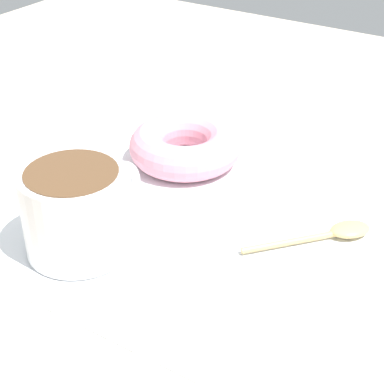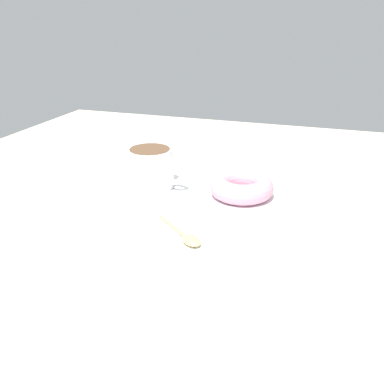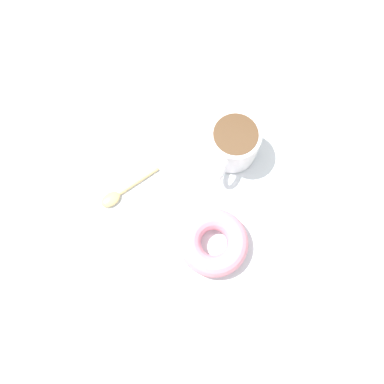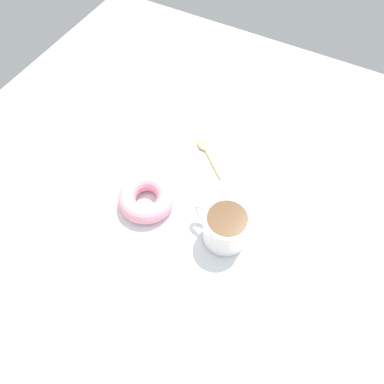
% 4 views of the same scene
% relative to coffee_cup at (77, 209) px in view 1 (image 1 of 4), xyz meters
% --- Properties ---
extents(ground_plane, '(1.20, 1.20, 0.02)m').
position_rel_coffee_cup_xyz_m(ground_plane, '(-0.09, 0.03, -0.05)').
color(ground_plane, beige).
extents(napkin, '(0.34, 0.34, 0.00)m').
position_rel_coffee_cup_xyz_m(napkin, '(-0.10, 0.05, -0.04)').
color(napkin, white).
rests_on(napkin, ground_plane).
extents(coffee_cup, '(0.12, 0.09, 0.07)m').
position_rel_coffee_cup_xyz_m(coffee_cup, '(0.00, 0.00, 0.00)').
color(coffee_cup, white).
rests_on(coffee_cup, napkin).
extents(donut, '(0.11, 0.11, 0.04)m').
position_rel_coffee_cup_xyz_m(donut, '(-0.17, -0.01, -0.02)').
color(donut, pink).
rests_on(donut, napkin).
extents(spoon, '(0.10, 0.09, 0.01)m').
position_rel_coffee_cup_xyz_m(spoon, '(-0.13, 0.17, -0.03)').
color(spoon, '#D8B772').
rests_on(spoon, napkin).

